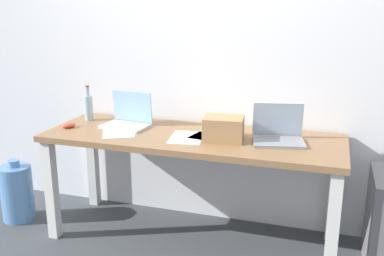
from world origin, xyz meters
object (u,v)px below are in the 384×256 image
Objects in this scene: laptop_left at (128,119)px; water_cooler_jug at (17,192)px; desk at (192,149)px; beer_bottle at (89,107)px; laptop_right at (278,134)px; computer_mouse at (69,125)px; cardboard_box at (224,129)px.

water_cooler_jug is (-0.85, -0.21, -0.60)m from laptop_left.
beer_bottle is (-0.86, 0.14, 0.20)m from desk.
desk is 0.89m from beer_bottle.
computer_mouse is (-1.45, -0.11, -0.04)m from laptop_right.
laptop_right is 3.61× the size of computer_mouse.
desk is at bearing 5.55° from water_cooler_jug.
beer_bottle is at bearing 168.98° from laptop_left.
desk is 1.43m from water_cooler_jug.
beer_bottle is (-1.42, 0.12, 0.05)m from laptop_right.
computer_mouse is 0.73m from water_cooler_jug.
beer_bottle is at bearing 28.96° from water_cooler_jug.
laptop_left is 1.37× the size of cardboard_box.
cardboard_box is at bearing -9.67° from beer_bottle.
computer_mouse is at bearing -177.53° from cardboard_box.
water_cooler_jug is (-0.50, -0.28, -0.64)m from beer_bottle.
laptop_left reaches higher than cardboard_box.
beer_bottle reaches higher than cardboard_box.
laptop_right reaches higher than cardboard_box.
laptop_left is 0.36m from beer_bottle.
cardboard_box is at bearing -9.01° from laptop_left.
laptop_right is at bearing -2.64° from laptop_left.
laptop_right is 1.45m from computer_mouse.
laptop_left is at bearing 171.44° from desk.
laptop_left reaches higher than computer_mouse.
laptop_left reaches higher than desk.
computer_mouse is at bearing -96.78° from beer_bottle.
beer_bottle is 1.10m from cardboard_box.
desk is 5.81× the size of laptop_left.
computer_mouse is 1.11m from cardboard_box.
beer_bottle reaches higher than laptop_right.
laptop_right is 1.45× the size of cardboard_box.
beer_bottle is 2.63× the size of computer_mouse.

